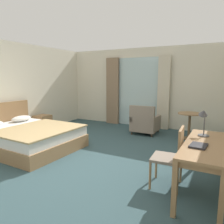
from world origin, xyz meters
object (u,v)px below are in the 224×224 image
at_px(bed, 27,137).
at_px(nightstand, 43,123).
at_px(writing_desk, 206,149).
at_px(desk_chair, 172,154).
at_px(round_cafe_table, 190,120).
at_px(desk_lamp, 203,118).
at_px(closed_book, 198,146).
at_px(armchair_by_window, 145,123).

bearing_deg(bed, nightstand, 122.61).
bearing_deg(writing_desk, nightstand, 162.09).
distance_m(bed, desk_chair, 3.48).
distance_m(writing_desk, round_cafe_table, 2.87).
height_order(desk_lamp, closed_book, desk_lamp).
distance_m(closed_book, round_cafe_table, 3.06).
relative_size(bed, round_cafe_table, 3.21).
xyz_separation_m(bed, nightstand, (-0.85, 1.33, -0.02)).
relative_size(desk_lamp, closed_book, 1.61).
bearing_deg(closed_book, round_cafe_table, 105.30).
xyz_separation_m(desk_chair, desk_lamp, (0.36, 0.54, 0.50)).
distance_m(bed, round_cafe_table, 4.20).
bearing_deg(closed_book, desk_lamp, 96.43).
bearing_deg(desk_lamp, round_cafe_table, 102.66).
height_order(bed, desk_lamp, desk_lamp).
height_order(writing_desk, closed_book, closed_book).
bearing_deg(round_cafe_table, desk_lamp, -77.34).
bearing_deg(writing_desk, bed, 176.95).
height_order(closed_book, round_cafe_table, closed_book).
bearing_deg(bed, closed_book, -6.12).
relative_size(bed, desk_lamp, 5.30).
height_order(writing_desk, desk_lamp, desk_lamp).
distance_m(bed, writing_desk, 3.93).
bearing_deg(desk_chair, armchair_by_window, 116.72).
bearing_deg(nightstand, armchair_by_window, 23.11).
height_order(writing_desk, round_cafe_table, writing_desk).
distance_m(nightstand, writing_desk, 5.02).
height_order(bed, writing_desk, bed).
distance_m(desk_chair, round_cafe_table, 2.85).
distance_m(writing_desk, closed_book, 0.24).
bearing_deg(round_cafe_table, nightstand, -163.07).
height_order(desk_chair, closed_book, desk_chair).
distance_m(desk_lamp, armchair_by_window, 2.97).
height_order(armchair_by_window, round_cafe_table, armchair_by_window).
bearing_deg(bed, armchair_by_window, 51.49).
relative_size(bed, nightstand, 4.54).
bearing_deg(closed_book, writing_desk, 74.10).
height_order(desk_chair, round_cafe_table, desk_chair).
bearing_deg(desk_lamp, closed_book, -88.80).
height_order(bed, round_cafe_table, bed).
bearing_deg(armchair_by_window, desk_lamp, -52.09).
xyz_separation_m(nightstand, writing_desk, (4.76, -1.54, 0.41)).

